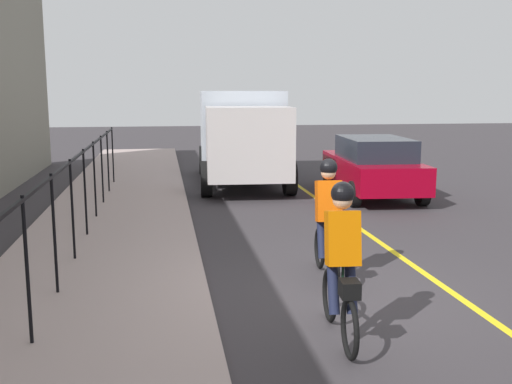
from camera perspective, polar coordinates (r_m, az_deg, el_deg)
The scene contains 8 objects.
ground_plane at distance 8.57m, azimuth 7.72°, elevation -9.49°, with size 80.00×80.00×0.00m, color #353135.
lane_line_centre at distance 9.15m, azimuth 17.48°, elevation -8.61°, with size 36.00×0.12×0.01m, color yellow.
sidewalk at distance 8.28m, azimuth -15.81°, elevation -9.94°, with size 40.00×3.20×0.15m, color #A6918D.
iron_fence at distance 8.99m, azimuth -17.97°, elevation -0.34°, with size 18.03×0.04×1.60m.
cyclist_lead at distance 6.73m, azimuth 8.18°, elevation -6.76°, with size 1.71×0.38×1.83m.
cyclist_follow at distance 8.87m, azimuth 6.88°, elevation -2.71°, with size 1.71×0.38×1.83m.
patrol_sedan at distance 16.20m, azimuth 11.09°, elevation 2.50°, with size 4.51×2.16×1.58m.
box_truck_background at distance 18.33m, azimuth -1.44°, elevation 5.77°, with size 6.83×2.83×2.78m.
Camera 1 is at (-7.75, 2.37, 2.81)m, focal length 41.88 mm.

